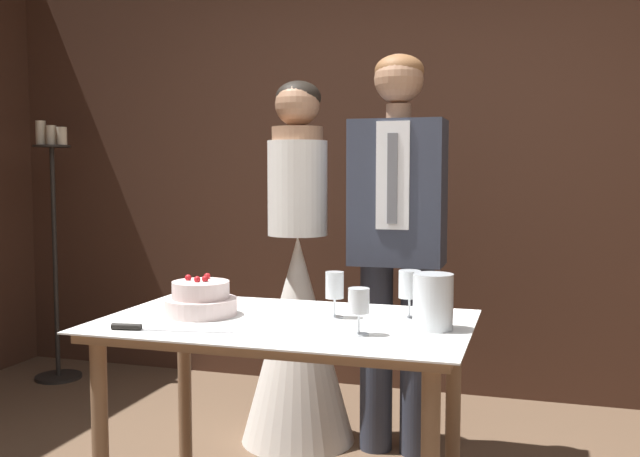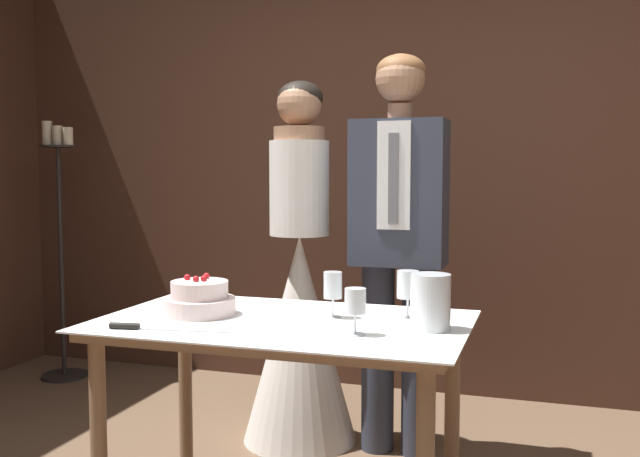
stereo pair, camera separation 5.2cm
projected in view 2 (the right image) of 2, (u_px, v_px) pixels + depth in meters
name	position (u px, v px, depth m)	size (l,w,h in m)	color
wall_back	(415.00, 152.00, 4.15)	(5.43, 0.12, 2.80)	#472B1E
cake_table	(283.00, 347.00, 2.50)	(1.29, 0.78, 0.77)	#8E6B4C
tiered_cake	(200.00, 300.00, 2.59)	(0.26, 0.26, 0.15)	beige
cake_knife	(145.00, 328.00, 2.34)	(0.40, 0.09, 0.02)	silver
wine_glass_near	(355.00, 303.00, 2.26)	(0.07, 0.07, 0.15)	silver
wine_glass_middle	(333.00, 286.00, 2.53)	(0.07, 0.07, 0.16)	silver
wine_glass_far	(408.00, 287.00, 2.51)	(0.08, 0.08, 0.17)	silver
hurricane_candle	(430.00, 303.00, 2.34)	(0.13, 0.13, 0.18)	silver
bride	(300.00, 310.00, 3.37)	(0.54, 0.54, 1.71)	white
groom	(399.00, 229.00, 3.20)	(0.42, 0.25, 1.80)	#333847
candle_stand	(61.00, 250.00, 4.40)	(0.28, 0.28, 1.59)	black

